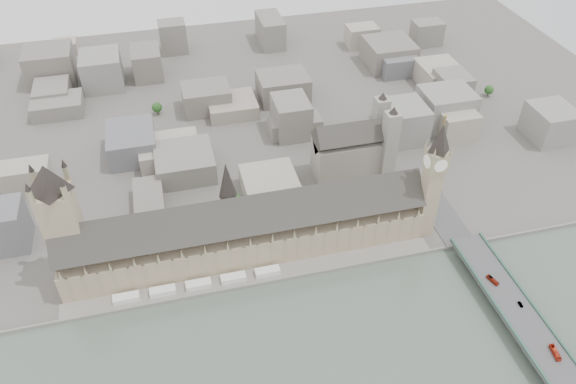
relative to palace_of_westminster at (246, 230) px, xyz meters
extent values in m
plane|color=#595651|center=(0.00, -19.70, -22.71)|extent=(900.00, 900.00, 0.00)
cube|color=gray|center=(0.00, -34.70, -21.21)|extent=(600.00, 1.50, 3.00)
cube|color=gray|center=(0.00, -27.20, -21.71)|extent=(270.00, 15.00, 2.00)
cube|color=white|center=(-90.00, -26.70, -18.71)|extent=(18.00, 7.00, 4.00)
cube|color=white|center=(-65.00, -26.70, -18.71)|extent=(18.00, 7.00, 4.00)
cube|color=white|center=(-40.00, -26.70, -18.71)|extent=(18.00, 7.00, 4.00)
cube|color=white|center=(-15.00, -26.70, -18.71)|extent=(18.00, 7.00, 4.00)
cube|color=white|center=(10.00, -26.70, -18.71)|extent=(18.00, 7.00, 4.00)
cube|color=tan|center=(0.00, 0.30, -10.21)|extent=(265.00, 40.00, 25.00)
cube|color=#312F2C|center=(0.00, 0.30, 12.37)|extent=(265.00, 40.73, 40.73)
cube|color=tan|center=(138.00, -11.70, 8.29)|extent=(12.00, 12.00, 62.00)
cube|color=gray|center=(138.00, -11.70, 47.29)|extent=(14.00, 14.00, 16.00)
cylinder|color=white|center=(145.20, -11.70, 47.29)|extent=(0.60, 10.00, 10.00)
cylinder|color=white|center=(130.80, -11.70, 47.29)|extent=(0.60, 10.00, 10.00)
cylinder|color=white|center=(138.00, -4.50, 47.29)|extent=(10.00, 0.60, 10.00)
cylinder|color=white|center=(138.00, -18.90, 47.29)|extent=(10.00, 0.60, 10.00)
cone|color=#292421|center=(138.00, -11.70, 66.29)|extent=(17.00, 17.00, 22.00)
cylinder|color=#BA8F36|center=(138.00, -11.70, 80.29)|extent=(1.00, 1.00, 6.00)
sphere|color=#BA8F36|center=(138.00, -11.70, 83.79)|extent=(2.00, 2.00, 2.00)
cone|color=gray|center=(144.50, -5.20, 59.29)|extent=(2.40, 2.40, 8.00)
cone|color=gray|center=(131.50, -5.20, 59.29)|extent=(2.40, 2.40, 8.00)
cone|color=gray|center=(144.50, -18.20, 59.29)|extent=(2.40, 2.40, 8.00)
cone|color=gray|center=(131.50, -18.20, 59.29)|extent=(2.40, 2.40, 8.00)
cube|color=tan|center=(-122.00, 6.30, 17.29)|extent=(23.00, 23.00, 80.00)
cone|color=#292421|center=(-122.00, 6.30, 67.29)|extent=(30.00, 30.00, 20.00)
cylinder|color=gray|center=(-10.00, 6.30, 20.29)|extent=(12.00, 12.00, 20.00)
cone|color=#292421|center=(-10.00, 6.30, 44.29)|extent=(13.00, 13.00, 28.00)
cube|color=#474749|center=(162.00, -107.20, -17.58)|extent=(25.00, 325.00, 10.25)
cube|color=gray|center=(105.00, 75.30, -5.71)|extent=(60.00, 28.00, 34.00)
cube|color=#312F2C|center=(105.00, 75.30, 16.29)|extent=(60.00, 28.28, 28.28)
cube|color=gray|center=(137.00, 87.30, 9.29)|extent=(12.00, 12.00, 64.00)
cube|color=gray|center=(137.00, 63.30, 9.29)|extent=(12.00, 12.00, 64.00)
imported|color=#A52712|center=(158.47, -79.59, -11.06)|extent=(5.14, 10.27, 2.79)
imported|color=red|center=(165.40, -141.79, -10.85)|extent=(4.46, 11.80, 3.21)
imported|color=gray|center=(165.91, -102.90, -11.67)|extent=(1.77, 4.82, 1.58)
imported|color=gray|center=(167.72, 18.80, -11.76)|extent=(2.43, 4.97, 1.39)
camera|label=1|loc=(-42.83, -296.97, 284.70)|focal=35.00mm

